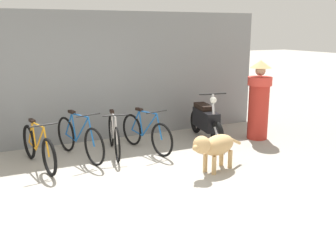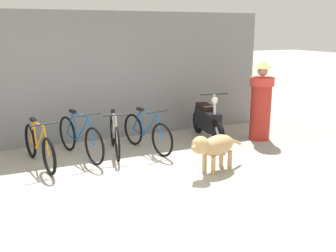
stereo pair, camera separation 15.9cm
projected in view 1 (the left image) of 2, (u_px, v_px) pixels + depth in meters
name	position (u px, v px, depth m)	size (l,w,h in m)	color
ground_plane	(135.00, 192.00, 5.71)	(60.00, 60.00, 0.00)	#9E998E
shop_wall_back	(79.00, 78.00, 8.02)	(8.44, 0.20, 2.67)	slate
bicycle_0	(38.00, 148.00, 6.70)	(0.46, 1.68, 0.82)	black
bicycle_1	(79.00, 139.00, 7.16)	(0.55, 1.72, 0.88)	black
bicycle_2	(114.00, 136.00, 7.42)	(0.48, 1.59, 0.82)	black
bicycle_3	(146.00, 133.00, 7.60)	(0.51, 1.59, 0.84)	black
motorcycle	(206.00, 120.00, 8.31)	(0.58, 1.75, 1.06)	black
stray_dog	(215.00, 146.00, 6.45)	(1.23, 0.60, 0.67)	tan
person_in_robes	(259.00, 99.00, 8.31)	(0.69, 0.69, 1.68)	#B72D23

